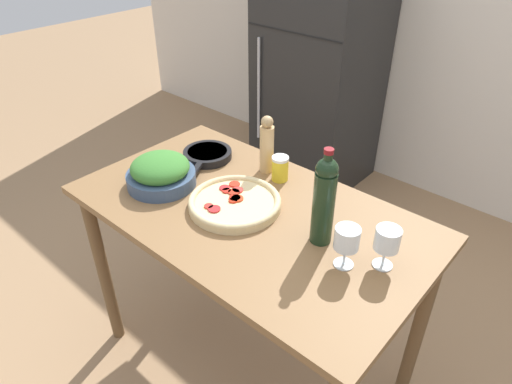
{
  "coord_description": "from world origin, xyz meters",
  "views": [
    {
      "loc": [
        0.94,
        -1.03,
        1.92
      ],
      "look_at": [
        0.0,
        0.04,
        0.97
      ],
      "focal_mm": 32.0,
      "sensor_mm": 36.0,
      "label": 1
    }
  ],
  "objects": [
    {
      "name": "wall_back",
      "position": [
        0.0,
        2.05,
        1.3
      ],
      "size": [
        6.4,
        0.06,
        2.6
      ],
      "color": "silver",
      "rests_on": "ground_plane"
    },
    {
      "name": "wine_bottle",
      "position": [
        0.3,
        0.03,
        1.08
      ],
      "size": [
        0.07,
        0.07,
        0.36
      ],
      "color": "black",
      "rests_on": "prep_counter"
    },
    {
      "name": "cast_iron_skillet",
      "position": [
        -0.41,
        0.17,
        0.93
      ],
      "size": [
        0.24,
        0.32,
        0.04
      ],
      "color": "black",
      "rests_on": "prep_counter"
    },
    {
      "name": "prep_counter",
      "position": [
        0.0,
        0.0,
        0.79
      ],
      "size": [
        1.37,
        0.78,
        0.91
      ],
      "color": "brown",
      "rests_on": "ground_plane"
    },
    {
      "name": "salt_canister",
      "position": [
        -0.05,
        0.24,
        0.97
      ],
      "size": [
        0.07,
        0.07,
        0.11
      ],
      "color": "yellow",
      "rests_on": "prep_counter"
    },
    {
      "name": "ground_plane",
      "position": [
        0.0,
        0.0,
        0.0
      ],
      "size": [
        14.0,
        14.0,
        0.0
      ],
      "primitive_type": "plane",
      "color": "#9E7A56"
    },
    {
      "name": "refrigerator",
      "position": [
        -0.82,
        1.66,
        0.82
      ],
      "size": [
        0.75,
        0.71,
        1.64
      ],
      "color": "black",
      "rests_on": "ground_plane"
    },
    {
      "name": "salad_bowl",
      "position": [
        -0.39,
        -0.11,
        0.97
      ],
      "size": [
        0.28,
        0.28,
        0.13
      ],
      "color": "#384C6B",
      "rests_on": "prep_counter"
    },
    {
      "name": "pepper_mill",
      "position": [
        -0.14,
        0.26,
        1.04
      ],
      "size": [
        0.06,
        0.06,
        0.25
      ],
      "color": "tan",
      "rests_on": "prep_counter"
    },
    {
      "name": "wine_glass_far",
      "position": [
        0.53,
        0.05,
        1.02
      ],
      "size": [
        0.08,
        0.08,
        0.15
      ],
      "color": "silver",
      "rests_on": "prep_counter"
    },
    {
      "name": "wine_glass_near",
      "position": [
        0.43,
        -0.02,
        1.02
      ],
      "size": [
        0.08,
        0.08,
        0.15
      ],
      "color": "silver",
      "rests_on": "prep_counter"
    },
    {
      "name": "homemade_pizza",
      "position": [
        -0.05,
        -0.02,
        0.93
      ],
      "size": [
        0.35,
        0.35,
        0.04
      ],
      "color": "#DBC189",
      "rests_on": "prep_counter"
    }
  ]
}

